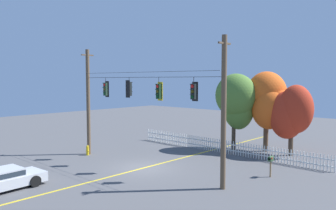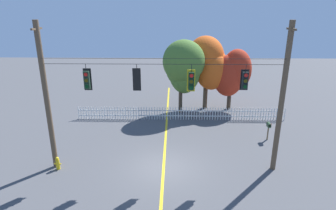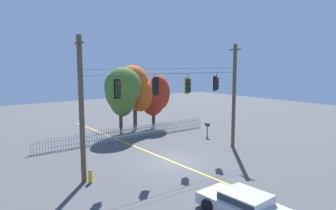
{
  "view_description": "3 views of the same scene",
  "coord_description": "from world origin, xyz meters",
  "px_view_note": "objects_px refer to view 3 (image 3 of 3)",
  "views": [
    {
      "loc": [
        16.63,
        -15.44,
        6.01
      ],
      "look_at": [
        1.01,
        1.4,
        4.3
      ],
      "focal_mm": 36.12,
      "sensor_mm": 36.0,
      "label": 1
    },
    {
      "loc": [
        0.57,
        -14.63,
        8.89
      ],
      "look_at": [
        0.23,
        1.53,
        3.4
      ],
      "focal_mm": 30.1,
      "sensor_mm": 36.0,
      "label": 2
    },
    {
      "loc": [
        -12.94,
        -16.7,
        6.8
      ],
      "look_at": [
        0.6,
        1.2,
        3.84
      ],
      "focal_mm": 33.08,
      "sensor_mm": 36.0,
      "label": 3
    }
  ],
  "objects_px": {
    "traffic_signal_northbound_primary": "(155,86)",
    "parked_car": "(244,204)",
    "autumn_maple_near_fence": "(122,91)",
    "traffic_signal_southbound_primary": "(188,86)",
    "fire_hydrant": "(90,176)",
    "autumn_maple_mid": "(136,89)",
    "autumn_oak_far_east": "(155,96)",
    "traffic_signal_eastbound_side": "(216,84)",
    "traffic_signal_westbound_side": "(118,89)",
    "roadside_mailbox": "(207,125)"
  },
  "relations": [
    {
      "from": "traffic_signal_southbound_primary",
      "to": "autumn_maple_near_fence",
      "type": "bearing_deg",
      "value": 90.53
    },
    {
      "from": "autumn_maple_near_fence",
      "to": "autumn_oak_far_east",
      "type": "distance_m",
      "value": 4.55
    },
    {
      "from": "traffic_signal_westbound_side",
      "to": "traffic_signal_northbound_primary",
      "type": "bearing_deg",
      "value": -0.41
    },
    {
      "from": "autumn_maple_near_fence",
      "to": "roadside_mailbox",
      "type": "relative_size",
      "value": 4.95
    },
    {
      "from": "traffic_signal_southbound_primary",
      "to": "traffic_signal_northbound_primary",
      "type": "bearing_deg",
      "value": -179.61
    },
    {
      "from": "autumn_oak_far_east",
      "to": "autumn_maple_near_fence",
      "type": "bearing_deg",
      "value": -170.54
    },
    {
      "from": "traffic_signal_southbound_primary",
      "to": "fire_hydrant",
      "type": "distance_m",
      "value": 9.11
    },
    {
      "from": "autumn_oak_far_east",
      "to": "parked_car",
      "type": "height_order",
      "value": "autumn_oak_far_east"
    },
    {
      "from": "parked_car",
      "to": "roadside_mailbox",
      "type": "distance_m",
      "value": 15.56
    },
    {
      "from": "parked_car",
      "to": "fire_hydrant",
      "type": "relative_size",
      "value": 5.38
    },
    {
      "from": "traffic_signal_westbound_side",
      "to": "traffic_signal_eastbound_side",
      "type": "relative_size",
      "value": 1.04
    },
    {
      "from": "traffic_signal_southbound_primary",
      "to": "autumn_oak_far_east",
      "type": "xyz_separation_m",
      "value": [
        4.33,
        10.34,
        -1.81
      ]
    },
    {
      "from": "traffic_signal_southbound_primary",
      "to": "autumn_maple_mid",
      "type": "relative_size",
      "value": 0.22
    },
    {
      "from": "traffic_signal_eastbound_side",
      "to": "fire_hydrant",
      "type": "height_order",
      "value": "traffic_signal_eastbound_side"
    },
    {
      "from": "traffic_signal_northbound_primary",
      "to": "autumn_oak_far_east",
      "type": "relative_size",
      "value": 0.25
    },
    {
      "from": "autumn_maple_mid",
      "to": "parked_car",
      "type": "relative_size",
      "value": 1.57
    },
    {
      "from": "autumn_maple_near_fence",
      "to": "fire_hydrant",
      "type": "relative_size",
      "value": 8.25
    },
    {
      "from": "traffic_signal_westbound_side",
      "to": "autumn_oak_far_east",
      "type": "xyz_separation_m",
      "value": [
        9.92,
        10.34,
        -1.85
      ]
    },
    {
      "from": "autumn_oak_far_east",
      "to": "parked_car",
      "type": "distance_m",
      "value": 20.54
    },
    {
      "from": "traffic_signal_northbound_primary",
      "to": "roadside_mailbox",
      "type": "xyz_separation_m",
      "value": [
        8.72,
        3.93,
        -4.31
      ]
    },
    {
      "from": "traffic_signal_westbound_side",
      "to": "autumn_oak_far_east",
      "type": "distance_m",
      "value": 14.45
    },
    {
      "from": "traffic_signal_westbound_side",
      "to": "parked_car",
      "type": "height_order",
      "value": "traffic_signal_westbound_side"
    },
    {
      "from": "traffic_signal_eastbound_side",
      "to": "roadside_mailbox",
      "type": "height_order",
      "value": "traffic_signal_eastbound_side"
    },
    {
      "from": "autumn_maple_mid",
      "to": "autumn_oak_far_east",
      "type": "height_order",
      "value": "autumn_maple_mid"
    },
    {
      "from": "parked_car",
      "to": "roadside_mailbox",
      "type": "bearing_deg",
      "value": 51.67
    },
    {
      "from": "traffic_signal_eastbound_side",
      "to": "traffic_signal_northbound_primary",
      "type": "bearing_deg",
      "value": -179.81
    },
    {
      "from": "autumn_maple_mid",
      "to": "traffic_signal_eastbound_side",
      "type": "bearing_deg",
      "value": -86.54
    },
    {
      "from": "traffic_signal_westbound_side",
      "to": "fire_hydrant",
      "type": "xyz_separation_m",
      "value": [
        -2.08,
        -0.32,
        -4.93
      ]
    },
    {
      "from": "traffic_signal_westbound_side",
      "to": "traffic_signal_southbound_primary",
      "type": "bearing_deg",
      "value": -0.0
    },
    {
      "from": "traffic_signal_eastbound_side",
      "to": "parked_car",
      "type": "xyz_separation_m",
      "value": [
        -6.67,
        -8.29,
        -4.73
      ]
    },
    {
      "from": "traffic_signal_westbound_side",
      "to": "autumn_maple_mid",
      "type": "xyz_separation_m",
      "value": [
        7.79,
        10.78,
        -1.02
      ]
    },
    {
      "from": "parked_car",
      "to": "fire_hydrant",
      "type": "height_order",
      "value": "parked_car"
    },
    {
      "from": "traffic_signal_southbound_primary",
      "to": "traffic_signal_eastbound_side",
      "type": "height_order",
      "value": "same"
    },
    {
      "from": "autumn_oak_far_east",
      "to": "roadside_mailbox",
      "type": "height_order",
      "value": "autumn_oak_far_east"
    },
    {
      "from": "traffic_signal_northbound_primary",
      "to": "autumn_maple_near_fence",
      "type": "relative_size",
      "value": 0.22
    },
    {
      "from": "traffic_signal_eastbound_side",
      "to": "autumn_maple_mid",
      "type": "distance_m",
      "value": 10.85
    },
    {
      "from": "autumn_oak_far_east",
      "to": "parked_car",
      "type": "xyz_separation_m",
      "value": [
        -8.15,
        -18.63,
        -2.87
      ]
    },
    {
      "from": "traffic_signal_northbound_primary",
      "to": "parked_car",
      "type": "xyz_separation_m",
      "value": [
        -0.93,
        -8.27,
        -4.78
      ]
    },
    {
      "from": "traffic_signal_southbound_primary",
      "to": "fire_hydrant",
      "type": "bearing_deg",
      "value": -177.59
    },
    {
      "from": "traffic_signal_northbound_primary",
      "to": "fire_hydrant",
      "type": "xyz_separation_m",
      "value": [
        -4.78,
        -0.3,
        -4.99
      ]
    },
    {
      "from": "traffic_signal_westbound_side",
      "to": "traffic_signal_southbound_primary",
      "type": "distance_m",
      "value": 5.59
    },
    {
      "from": "traffic_signal_northbound_primary",
      "to": "parked_car",
      "type": "bearing_deg",
      "value": -96.4
    },
    {
      "from": "autumn_maple_near_fence",
      "to": "autumn_maple_mid",
      "type": "relative_size",
      "value": 0.97
    },
    {
      "from": "autumn_maple_near_fence",
      "to": "parked_car",
      "type": "height_order",
      "value": "autumn_maple_near_fence"
    },
    {
      "from": "traffic_signal_eastbound_side",
      "to": "traffic_signal_westbound_side",
      "type": "bearing_deg",
      "value": 180.0
    },
    {
      "from": "traffic_signal_southbound_primary",
      "to": "autumn_maple_mid",
      "type": "distance_m",
      "value": 11.04
    },
    {
      "from": "fire_hydrant",
      "to": "autumn_maple_near_fence",
      "type": "bearing_deg",
      "value": 52.63
    },
    {
      "from": "traffic_signal_westbound_side",
      "to": "autumn_maple_near_fence",
      "type": "bearing_deg",
      "value": 60.19
    },
    {
      "from": "autumn_maple_near_fence",
      "to": "autumn_maple_mid",
      "type": "xyz_separation_m",
      "value": [
        2.29,
        1.17,
        0.0
      ]
    },
    {
      "from": "traffic_signal_northbound_primary",
      "to": "parked_car",
      "type": "height_order",
      "value": "traffic_signal_northbound_primary"
    }
  ]
}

